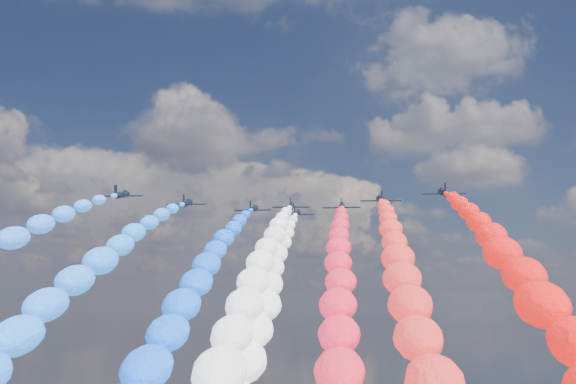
# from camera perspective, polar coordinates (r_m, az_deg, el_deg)

# --- Properties ---
(jet_0) EXTENTS (9.18, 12.48, 5.05)m
(jet_0) POSITION_cam_1_polar(r_m,az_deg,el_deg) (161.33, -12.91, -0.21)
(jet_0) COLOR black
(jet_1) EXTENTS (9.58, 12.77, 5.05)m
(jet_1) POSITION_cam_1_polar(r_m,az_deg,el_deg) (171.49, -7.92, -0.86)
(jet_1) COLOR black
(trail_1) EXTENTS (6.37, 122.53, 47.70)m
(trail_1) POSITION_cam_1_polar(r_m,az_deg,el_deg) (109.19, -15.47, -7.44)
(trail_1) COLOR #1F72F7
(jet_2) EXTENTS (9.42, 12.66, 5.05)m
(jet_2) POSITION_cam_1_polar(r_m,az_deg,el_deg) (180.23, -2.73, -1.33)
(jet_2) COLOR black
(trail_2) EXTENTS (6.37, 122.53, 47.70)m
(trail_2) POSITION_cam_1_polar(r_m,az_deg,el_deg) (116.39, -6.89, -7.78)
(trail_2) COLOR blue
(jet_3) EXTENTS (9.52, 12.73, 5.05)m
(jet_3) POSITION_cam_1_polar(r_m,az_deg,el_deg) (174.75, 0.25, -1.10)
(jet_3) COLOR black
(trail_3) EXTENTS (6.37, 122.53, 47.70)m
(trail_3) POSITION_cam_1_polar(r_m,az_deg,el_deg) (110.33, -2.35, -7.77)
(trail_3) COLOR white
(jet_4) EXTENTS (9.55, 12.75, 5.05)m
(jet_4) POSITION_cam_1_polar(r_m,az_deg,el_deg) (188.73, 0.68, -1.69)
(jet_4) COLOR black
(trail_4) EXTENTS (6.37, 122.53, 47.70)m
(trail_4) POSITION_cam_1_polar(r_m,az_deg,el_deg) (124.37, -1.40, -7.92)
(trail_4) COLOR white
(jet_5) EXTENTS (9.21, 12.51, 5.05)m
(jet_5) POSITION_cam_1_polar(r_m,az_deg,el_deg) (175.80, 4.24, -1.12)
(jet_5) COLOR black
(trail_5) EXTENTS (6.37, 122.53, 47.70)m
(trail_5) POSITION_cam_1_polar(r_m,az_deg,el_deg) (111.08, 4.03, -7.76)
(trail_5) COLOR red
(jet_6) EXTENTS (9.38, 12.63, 5.05)m
(jet_6) POSITION_cam_1_polar(r_m,az_deg,el_deg) (165.46, 7.25, -0.58)
(jet_6) COLOR black
(trail_6) EXTENTS (6.37, 122.53, 47.70)m
(trail_6) POSITION_cam_1_polar(r_m,az_deg,el_deg) (100.74, 9.01, -7.55)
(trail_6) COLOR red
(jet_7) EXTENTS (9.19, 12.49, 5.05)m
(jet_7) POSITION_cam_1_polar(r_m,az_deg,el_deg) (157.47, 12.04, -0.02)
(jet_7) COLOR black
(trail_7) EXTENTS (6.37, 122.53, 47.70)m
(trail_7) POSITION_cam_1_polar(r_m,az_deg,el_deg) (93.44, 17.32, -7.15)
(trail_7) COLOR red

